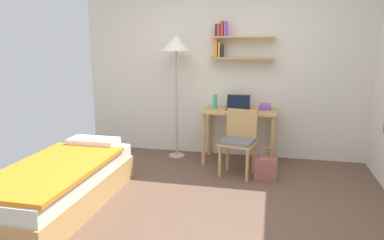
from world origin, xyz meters
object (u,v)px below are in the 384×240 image
(desk, at_px, (239,120))
(water_bottle, at_px, (215,102))
(desk_chair, at_px, (239,139))
(handbag, at_px, (266,168))
(book_stack, at_px, (265,107))
(standing_lamp, at_px, (176,49))
(laptop, at_px, (238,106))
(bed, at_px, (61,184))

(desk, bearing_deg, water_bottle, 179.38)
(desk_chair, height_order, handbag, desk_chair)
(book_stack, bearing_deg, standing_lamp, -179.49)
(handbag, bearing_deg, desk, 121.81)
(standing_lamp, bearing_deg, handbag, -26.66)
(laptop, height_order, water_bottle, water_bottle)
(standing_lamp, distance_m, laptop, 1.20)
(desk_chair, xyz_separation_m, standing_lamp, (-0.98, 0.53, 1.13))
(book_stack, bearing_deg, handbag, -85.73)
(laptop, relative_size, water_bottle, 1.61)
(desk, xyz_separation_m, handbag, (0.41, -0.65, -0.46))
(standing_lamp, relative_size, handbag, 4.16)
(bed, relative_size, handbag, 4.51)
(bed, xyz_separation_m, desk_chair, (1.74, 1.36, 0.24))
(desk_chair, bearing_deg, bed, -142.03)
(laptop, xyz_separation_m, water_bottle, (-0.33, -0.05, 0.05))
(desk_chair, bearing_deg, book_stack, 60.13)
(desk_chair, distance_m, handbag, 0.50)
(desk, relative_size, standing_lamp, 0.58)
(water_bottle, height_order, handbag, water_bottle)
(desk, bearing_deg, desk_chair, -84.77)
(laptop, bearing_deg, handbag, -58.71)
(desk_chair, relative_size, water_bottle, 4.03)
(bed, xyz_separation_m, desk, (1.69, 1.87, 0.38))
(water_bottle, height_order, book_stack, water_bottle)
(bed, bearing_deg, water_bottle, 54.46)
(desk, xyz_separation_m, desk_chair, (0.05, -0.51, -0.14))
(desk_chair, height_order, water_bottle, water_bottle)
(handbag, bearing_deg, laptop, 121.29)
(desk_chair, height_order, standing_lamp, standing_lamp)
(book_stack, bearing_deg, water_bottle, -178.14)
(laptop, bearing_deg, standing_lamp, -177.34)
(laptop, height_order, handbag, laptop)
(water_bottle, xyz_separation_m, handbag, (0.76, -0.66, -0.71))
(book_stack, bearing_deg, laptop, 175.44)
(bed, xyz_separation_m, standing_lamp, (0.76, 1.88, 1.36))
(bed, bearing_deg, book_stack, 42.78)
(bed, relative_size, laptop, 5.79)
(water_bottle, bearing_deg, desk, -0.62)
(bed, height_order, standing_lamp, standing_lamp)
(desk, height_order, laptop, laptop)
(bed, bearing_deg, laptop, 49.14)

